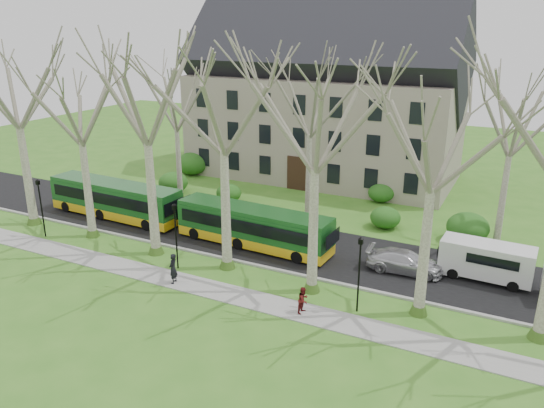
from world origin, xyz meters
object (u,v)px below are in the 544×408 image
(van_a, at_px, (486,262))
(sedan, at_px, (405,262))
(bus_lead, at_px, (115,199))
(pedestrian_a, at_px, (173,269))
(pedestrian_b, at_px, (303,300))
(bus_follow, at_px, (253,227))

(van_a, bearing_deg, sedan, -163.40)
(bus_lead, relative_size, pedestrian_a, 6.30)
(pedestrian_a, bearing_deg, sedan, 111.66)
(pedestrian_a, relative_size, pedestrian_b, 1.26)
(pedestrian_a, bearing_deg, pedestrian_b, 81.19)
(bus_lead, height_order, van_a, bus_lead)
(bus_follow, xyz_separation_m, van_a, (15.14, 1.79, -0.27))
(bus_lead, distance_m, pedestrian_b, 20.76)
(bus_follow, distance_m, pedestrian_a, 7.35)
(bus_lead, distance_m, sedan, 23.26)
(van_a, distance_m, pedestrian_b, 12.01)
(bus_lead, xyz_separation_m, pedestrian_b, (19.53, -7.00, -0.74))
(van_a, bearing_deg, bus_follow, -170.68)
(bus_lead, relative_size, pedestrian_b, 7.94)
(sedan, bearing_deg, van_a, -79.53)
(bus_follow, xyz_separation_m, pedestrian_a, (-1.60, -7.15, -0.49))
(bus_follow, bearing_deg, sedan, 6.35)
(bus_lead, height_order, bus_follow, bus_lead)
(pedestrian_a, bearing_deg, van_a, 107.01)
(bus_lead, xyz_separation_m, van_a, (27.89, 1.62, -0.32))
(pedestrian_a, distance_m, pedestrian_b, 8.40)
(bus_lead, distance_m, van_a, 27.94)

